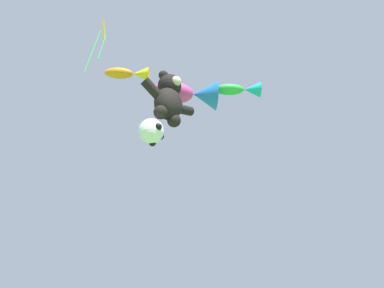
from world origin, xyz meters
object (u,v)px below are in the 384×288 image
(fish_kite_magenta, at_px, (188,94))
(diamond_kite, at_px, (102,35))
(teddy_bear_kite, at_px, (169,98))
(fish_kite_tangerine, at_px, (130,74))
(soccer_ball_kite, at_px, (151,131))
(fish_kite_emerald, at_px, (241,90))

(fish_kite_magenta, height_order, diamond_kite, diamond_kite)
(teddy_bear_kite, distance_m, fish_kite_tangerine, 2.42)
(fish_kite_magenta, bearing_deg, soccer_ball_kite, 179.42)
(teddy_bear_kite, xyz_separation_m, fish_kite_emerald, (2.42, -1.17, 1.33))
(teddy_bear_kite, relative_size, fish_kite_tangerine, 1.36)
(teddy_bear_kite, height_order, fish_kite_magenta, fish_kite_magenta)
(teddy_bear_kite, bearing_deg, diamond_kite, 156.51)
(diamond_kite, bearing_deg, fish_kite_magenta, -12.72)
(soccer_ball_kite, bearing_deg, fish_kite_tangerine, 115.00)
(fish_kite_emerald, bearing_deg, soccer_ball_kite, 152.57)
(teddy_bear_kite, xyz_separation_m, fish_kite_magenta, (1.08, 0.25, 1.23))
(teddy_bear_kite, height_order, diamond_kite, diamond_kite)
(fish_kite_emerald, bearing_deg, teddy_bear_kite, 154.11)
(diamond_kite, bearing_deg, fish_kite_tangerine, 13.33)
(soccer_ball_kite, distance_m, fish_kite_magenta, 3.07)
(fish_kite_tangerine, distance_m, diamond_kite, 1.62)
(fish_kite_emerald, bearing_deg, fish_kite_tangerine, 142.22)
(teddy_bear_kite, distance_m, diamond_kite, 3.46)
(teddy_bear_kite, height_order, soccer_ball_kite, teddy_bear_kite)
(teddy_bear_kite, distance_m, fish_kite_emerald, 3.00)
(soccer_ball_kite, relative_size, diamond_kite, 0.28)
(fish_kite_magenta, relative_size, diamond_kite, 0.88)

